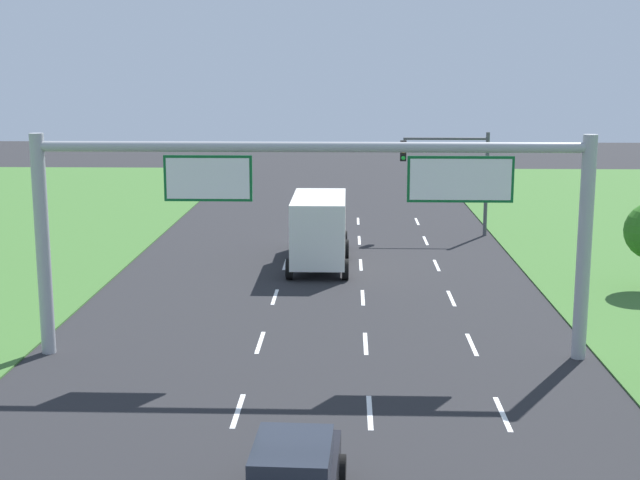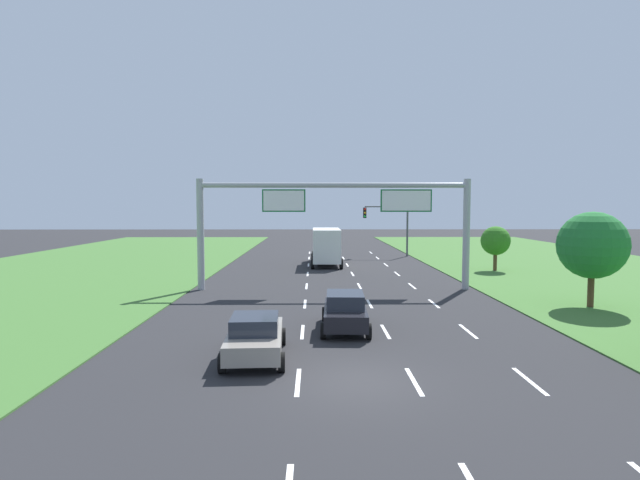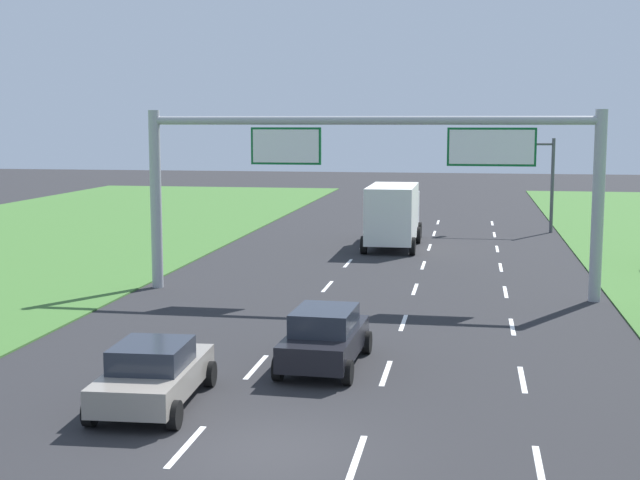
% 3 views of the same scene
% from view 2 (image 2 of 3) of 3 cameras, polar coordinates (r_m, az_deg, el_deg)
% --- Properties ---
extents(ground_plane, '(200.00, 200.00, 0.00)m').
position_cam_2_polar(ground_plane, '(15.64, 4.15, -15.84)').
color(ground_plane, '#262628').
extents(lane_dashes_inner_left, '(0.14, 62.40, 0.01)m').
position_cam_2_polar(lane_dashes_inner_left, '(27.19, -1.73, -7.31)').
color(lane_dashes_inner_left, white).
rests_on(lane_dashes_inner_left, ground_plane).
extents(lane_dashes_inner_right, '(0.14, 62.40, 0.01)m').
position_cam_2_polar(lane_dashes_inner_right, '(27.35, 5.68, -7.26)').
color(lane_dashes_inner_right, white).
rests_on(lane_dashes_inner_right, ground_plane).
extents(lane_dashes_slip, '(0.14, 62.40, 0.01)m').
position_cam_2_polar(lane_dashes_slip, '(27.95, 12.88, -7.10)').
color(lane_dashes_slip, white).
rests_on(lane_dashes_slip, ground_plane).
extents(car_near_red, '(2.16, 4.29, 1.60)m').
position_cam_2_polar(car_near_red, '(21.54, 2.87, -8.08)').
color(car_near_red, black).
rests_on(car_near_red, ground_plane).
extents(car_lead_silver, '(2.28, 4.35, 1.50)m').
position_cam_2_polar(car_lead_silver, '(17.79, -7.42, -10.85)').
color(car_lead_silver, gray).
rests_on(car_lead_silver, ground_plane).
extents(box_truck, '(2.71, 7.88, 3.29)m').
position_cam_2_polar(box_truck, '(44.97, 0.70, -0.61)').
color(box_truck, silver).
rests_on(box_truck, ground_plane).
extents(sign_gantry, '(17.24, 0.44, 7.00)m').
position_cam_2_polar(sign_gantry, '(31.42, 1.97, 3.16)').
color(sign_gantry, '#9EA0A5').
rests_on(sign_gantry, ground_plane).
extents(traffic_light_mast, '(4.76, 0.49, 5.60)m').
position_cam_2_polar(traffic_light_mast, '(52.88, 7.90, 2.30)').
color(traffic_light_mast, '#47494F').
rests_on(traffic_light_mast, ground_plane).
extents(roadside_tree_mid, '(3.47, 3.47, 5.01)m').
position_cam_2_polar(roadside_tree_mid, '(29.31, 28.69, -0.54)').
color(roadside_tree_mid, '#513823').
rests_on(roadside_tree_mid, ground_plane).
extents(roadside_tree_far, '(2.34, 2.34, 3.67)m').
position_cam_2_polar(roadside_tree_far, '(42.84, 19.43, -0.10)').
color(roadside_tree_far, '#513823').
rests_on(roadside_tree_far, ground_plane).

